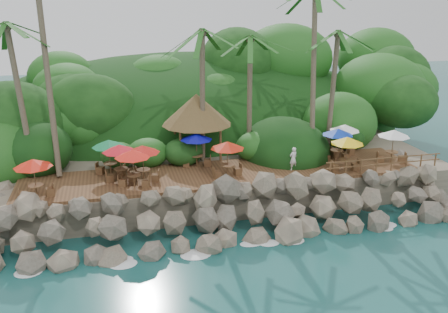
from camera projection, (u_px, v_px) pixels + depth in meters
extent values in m
plane|color=#19514F|center=(249.00, 247.00, 26.56)|extent=(140.00, 140.00, 0.00)
cube|color=gray|center=(197.00, 147.00, 40.99)|extent=(32.00, 25.20, 2.10)
ellipsoid|color=#143811|center=(184.00, 135.00, 48.24)|extent=(44.80, 28.00, 15.40)
cube|color=brown|center=(224.00, 174.00, 31.40)|extent=(26.00, 5.00, 0.20)
ellipsoid|color=white|center=(20.00, 271.00, 24.16)|extent=(1.20, 0.80, 0.06)
ellipsoid|color=white|center=(82.00, 264.00, 24.83)|extent=(1.20, 0.80, 0.06)
ellipsoid|color=white|center=(140.00, 257.00, 25.50)|extent=(1.20, 0.80, 0.06)
ellipsoid|color=white|center=(195.00, 251.00, 26.16)|extent=(1.20, 0.80, 0.06)
ellipsoid|color=white|center=(248.00, 244.00, 26.83)|extent=(1.20, 0.80, 0.06)
ellipsoid|color=white|center=(298.00, 238.00, 27.50)|extent=(1.20, 0.80, 0.06)
ellipsoid|color=white|center=(345.00, 233.00, 28.16)|extent=(1.20, 0.80, 0.06)
ellipsoid|color=white|center=(391.00, 227.00, 28.83)|extent=(1.20, 0.80, 0.06)
ellipsoid|color=white|center=(434.00, 222.00, 29.50)|extent=(1.20, 0.80, 0.06)
cylinder|color=brown|center=(21.00, 102.00, 29.58)|extent=(1.13, 1.56, 9.48)
ellipsoid|color=#23601E|center=(10.00, 23.00, 28.08)|extent=(6.00, 6.00, 2.40)
cylinder|color=brown|center=(47.00, 71.00, 29.50)|extent=(0.73, 3.09, 13.01)
cylinder|color=brown|center=(202.00, 98.00, 32.30)|extent=(0.51, 0.64, 8.95)
ellipsoid|color=#23601E|center=(201.00, 30.00, 30.89)|extent=(6.00, 6.00, 2.40)
cylinder|color=brown|center=(250.00, 97.00, 33.75)|extent=(0.57, 0.62, 8.44)
ellipsoid|color=#23601E|center=(251.00, 36.00, 32.42)|extent=(6.00, 6.00, 2.40)
cylinder|color=brown|center=(313.00, 74.00, 33.25)|extent=(0.76, 2.24, 11.69)
cylinder|color=brown|center=(332.00, 93.00, 34.54)|extent=(0.43, 0.89, 8.73)
ellipsoid|color=#23601E|center=(337.00, 31.00, 33.17)|extent=(6.00, 6.00, 2.40)
cylinder|color=brown|center=(181.00, 148.00, 32.52)|extent=(0.16, 0.16, 2.40)
cylinder|color=brown|center=(221.00, 145.00, 33.14)|extent=(0.16, 0.16, 2.40)
cylinder|color=brown|center=(175.00, 137.00, 35.10)|extent=(0.16, 0.16, 2.40)
cylinder|color=brown|center=(212.00, 134.00, 35.73)|extent=(0.16, 0.16, 2.40)
cone|color=brown|center=(196.00, 109.00, 33.40)|extent=(4.95, 4.95, 2.20)
cylinder|color=brown|center=(197.00, 161.00, 32.39)|extent=(0.08, 0.08, 0.76)
cylinder|color=brown|center=(197.00, 155.00, 32.27)|extent=(0.87, 0.87, 0.05)
cylinder|color=brown|center=(197.00, 150.00, 32.15)|extent=(0.05, 0.05, 2.27)
cone|color=#0C0C9F|center=(196.00, 136.00, 31.84)|extent=(2.17, 2.17, 0.46)
cube|color=brown|center=(186.00, 163.00, 32.39)|extent=(0.50, 0.50, 0.47)
cube|color=brown|center=(207.00, 163.00, 32.48)|extent=(0.50, 0.50, 0.47)
cylinder|color=brown|center=(391.00, 157.00, 33.17)|extent=(0.08, 0.08, 0.76)
cylinder|color=brown|center=(392.00, 152.00, 33.05)|extent=(0.87, 0.87, 0.05)
cylinder|color=brown|center=(392.00, 147.00, 32.93)|extent=(0.05, 0.05, 2.27)
cone|color=white|center=(394.00, 133.00, 32.62)|extent=(2.17, 2.17, 0.46)
cube|color=brown|center=(380.00, 159.00, 33.29)|extent=(0.55, 0.55, 0.47)
cube|color=brown|center=(402.00, 159.00, 33.14)|extent=(0.55, 0.55, 0.47)
cylinder|color=brown|center=(227.00, 171.00, 30.52)|extent=(0.08, 0.08, 0.76)
cylinder|color=brown|center=(227.00, 165.00, 30.40)|extent=(0.87, 0.87, 0.05)
cylinder|color=brown|center=(227.00, 160.00, 30.28)|extent=(0.05, 0.05, 2.27)
cone|color=red|center=(227.00, 145.00, 29.97)|extent=(2.17, 2.17, 0.46)
cube|color=brown|center=(217.00, 175.00, 30.30)|extent=(0.50, 0.50, 0.47)
cube|color=brown|center=(238.00, 172.00, 30.83)|extent=(0.50, 0.50, 0.47)
cylinder|color=brown|center=(343.00, 151.00, 34.56)|extent=(0.08, 0.08, 0.76)
cylinder|color=brown|center=(343.00, 146.00, 34.44)|extent=(0.87, 0.87, 0.05)
cylinder|color=brown|center=(344.00, 141.00, 34.33)|extent=(0.05, 0.05, 2.27)
cone|color=white|center=(345.00, 128.00, 34.02)|extent=(2.17, 2.17, 0.46)
cube|color=brown|center=(335.00, 154.00, 34.31)|extent=(0.51, 0.51, 0.47)
cube|color=brown|center=(351.00, 151.00, 34.90)|extent=(0.51, 0.51, 0.47)
cylinder|color=brown|center=(37.00, 192.00, 27.24)|extent=(0.08, 0.08, 0.76)
cylinder|color=brown|center=(36.00, 185.00, 27.12)|extent=(0.87, 0.87, 0.05)
cylinder|color=brown|center=(35.00, 179.00, 27.00)|extent=(0.05, 0.05, 2.27)
cone|color=red|center=(33.00, 163.00, 26.69)|extent=(2.17, 2.17, 0.46)
cube|color=brown|center=(23.00, 196.00, 26.98)|extent=(0.52, 0.52, 0.47)
cube|color=brown|center=(50.00, 192.00, 27.59)|extent=(0.52, 0.52, 0.47)
cylinder|color=brown|center=(134.00, 181.00, 28.88)|extent=(0.08, 0.08, 0.76)
cylinder|color=brown|center=(134.00, 175.00, 28.75)|extent=(0.87, 0.87, 0.05)
cylinder|color=brown|center=(133.00, 169.00, 28.64)|extent=(0.05, 0.05, 2.27)
cone|color=red|center=(132.00, 154.00, 28.33)|extent=(2.17, 2.17, 0.46)
cube|color=brown|center=(123.00, 183.00, 28.99)|extent=(0.55, 0.55, 0.47)
cube|color=brown|center=(146.00, 183.00, 28.85)|extent=(0.55, 0.55, 0.47)
cylinder|color=brown|center=(345.00, 165.00, 31.52)|extent=(0.08, 0.08, 0.76)
cylinder|color=brown|center=(346.00, 160.00, 31.40)|extent=(0.87, 0.87, 0.05)
cylinder|color=brown|center=(346.00, 155.00, 31.29)|extent=(0.05, 0.05, 2.27)
cone|color=yellow|center=(347.00, 140.00, 30.98)|extent=(2.17, 2.17, 0.46)
cube|color=brown|center=(335.00, 168.00, 31.44)|extent=(0.45, 0.45, 0.47)
cube|color=brown|center=(355.00, 167.00, 31.70)|extent=(0.45, 0.45, 0.47)
cylinder|color=brown|center=(144.00, 176.00, 29.72)|extent=(0.08, 0.08, 0.76)
cylinder|color=brown|center=(143.00, 170.00, 29.60)|extent=(0.87, 0.87, 0.05)
cylinder|color=brown|center=(143.00, 164.00, 29.49)|extent=(0.05, 0.05, 2.27)
cone|color=#BA120B|center=(142.00, 149.00, 29.18)|extent=(2.17, 2.17, 0.46)
cube|color=brown|center=(132.00, 178.00, 29.79)|extent=(0.53, 0.53, 0.47)
cube|color=brown|center=(155.00, 178.00, 29.75)|extent=(0.53, 0.53, 0.47)
cylinder|color=brown|center=(121.00, 174.00, 29.90)|extent=(0.08, 0.08, 0.76)
cylinder|color=brown|center=(121.00, 169.00, 29.78)|extent=(0.87, 0.87, 0.05)
cylinder|color=brown|center=(120.00, 163.00, 29.67)|extent=(0.05, 0.05, 2.27)
cone|color=red|center=(119.00, 148.00, 29.36)|extent=(2.17, 2.17, 0.46)
cube|color=brown|center=(110.00, 178.00, 29.71)|extent=(0.48, 0.48, 0.47)
cube|color=brown|center=(133.00, 175.00, 30.19)|extent=(0.48, 0.48, 0.47)
cylinder|color=brown|center=(336.00, 156.00, 33.51)|extent=(0.08, 0.08, 0.76)
cylinder|color=brown|center=(336.00, 150.00, 33.39)|extent=(0.87, 0.87, 0.05)
cylinder|color=brown|center=(337.00, 145.00, 33.28)|extent=(0.05, 0.05, 2.27)
cone|color=#0D32B2|center=(338.00, 132.00, 32.97)|extent=(2.17, 2.17, 0.46)
cube|color=brown|center=(326.00, 158.00, 33.42)|extent=(0.45, 0.45, 0.47)
cube|color=brown|center=(345.00, 157.00, 33.70)|extent=(0.45, 0.45, 0.47)
cylinder|color=brown|center=(111.00, 169.00, 30.88)|extent=(0.08, 0.08, 0.76)
cylinder|color=brown|center=(110.00, 163.00, 30.75)|extent=(0.87, 0.87, 0.05)
cylinder|color=brown|center=(110.00, 158.00, 30.64)|extent=(0.05, 0.05, 2.27)
cone|color=#0C703B|center=(109.00, 143.00, 30.33)|extent=(2.17, 2.17, 0.46)
cube|color=brown|center=(100.00, 170.00, 31.05)|extent=(0.57, 0.57, 0.47)
cube|color=brown|center=(121.00, 172.00, 30.80)|extent=(0.57, 0.57, 0.47)
cylinder|color=brown|center=(330.00, 169.00, 30.47)|extent=(0.10, 0.10, 1.00)
cylinder|color=brown|center=(346.00, 168.00, 30.72)|extent=(0.10, 0.10, 1.00)
cylinder|color=brown|center=(361.00, 167.00, 30.96)|extent=(0.10, 0.10, 1.00)
cylinder|color=brown|center=(377.00, 165.00, 31.21)|extent=(0.10, 0.10, 1.00)
cylinder|color=brown|center=(392.00, 164.00, 31.45)|extent=(0.10, 0.10, 1.00)
cylinder|color=brown|center=(406.00, 163.00, 31.70)|extent=(0.10, 0.10, 1.00)
cylinder|color=brown|center=(421.00, 161.00, 31.94)|extent=(0.10, 0.10, 1.00)
cylinder|color=brown|center=(435.00, 160.00, 32.18)|extent=(0.10, 0.10, 1.00)
cube|color=brown|center=(385.00, 158.00, 31.19)|extent=(8.30, 0.06, 0.06)
cube|color=brown|center=(384.00, 164.00, 31.31)|extent=(8.30, 0.06, 0.06)
imported|color=white|center=(293.00, 159.00, 31.58)|extent=(0.66, 0.52, 1.57)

